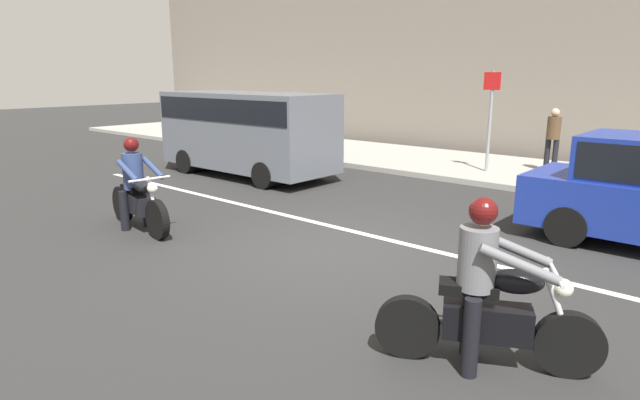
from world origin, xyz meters
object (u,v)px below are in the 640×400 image
motorcycle_with_rider_denim_blue (137,193)px  street_sign_post (490,112)px  motorcycle_with_rider_gray (486,300)px  pedestrian_bystander (553,135)px  parked_van_slate_gray (247,128)px

motorcycle_with_rider_denim_blue → street_sign_post: street_sign_post is taller
motorcycle_with_rider_gray → street_sign_post: 9.74m
motorcycle_with_rider_gray → pedestrian_bystander: pedestrian_bystander is taller
street_sign_post → pedestrian_bystander: 1.76m
motorcycle_with_rider_denim_blue → street_sign_post: 9.01m
pedestrian_bystander → street_sign_post: bearing=-140.7°
street_sign_post → pedestrian_bystander: bearing=39.3°
motorcycle_with_rider_gray → motorcycle_with_rider_denim_blue: size_ratio=0.89×
motorcycle_with_rider_denim_blue → pedestrian_bystander: (3.75, 9.64, 0.45)m
motorcycle_with_rider_denim_blue → parked_van_slate_gray: 5.19m
motorcycle_with_rider_denim_blue → pedestrian_bystander: bearing=68.7°
motorcycle_with_rider_denim_blue → street_sign_post: size_ratio=0.81×
motorcycle_with_rider_gray → pedestrian_bystander: size_ratio=1.13×
motorcycle_with_rider_denim_blue → motorcycle_with_rider_gray: bearing=-2.5°
motorcycle_with_rider_gray → street_sign_post: street_sign_post is taller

